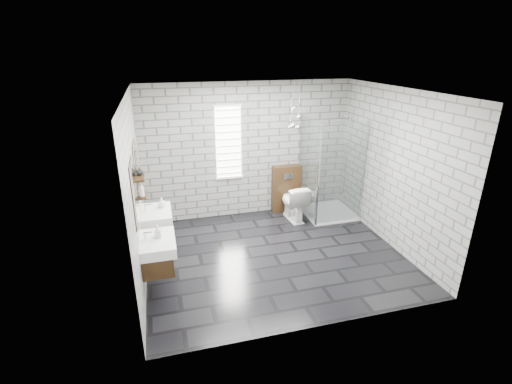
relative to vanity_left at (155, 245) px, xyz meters
name	(u,v)px	position (x,y,z in m)	size (l,w,h in m)	color
floor	(274,255)	(1.91, 0.53, -0.77)	(4.20, 3.60, 0.02)	black
ceiling	(278,90)	(1.91, 0.53, 1.95)	(4.20, 3.60, 0.02)	white
wall_back	(248,151)	(1.91, 2.34, 0.59)	(4.20, 0.02, 2.70)	gray
wall_front	(326,232)	(1.91, -1.28, 0.59)	(4.20, 0.02, 2.70)	gray
wall_left	(136,193)	(-0.20, 0.53, 0.59)	(0.02, 3.60, 2.70)	gray
wall_right	(393,169)	(4.02, 0.53, 0.59)	(0.02, 3.60, 2.70)	gray
vanity_left	(155,245)	(0.00, 0.00, 0.00)	(0.47, 0.70, 1.57)	#3A2411
vanity_right	(154,216)	(0.00, 0.97, 0.00)	(0.47, 0.70, 1.57)	#3A2411
shelf_lower	(142,195)	(-0.12, 0.48, 0.56)	(0.14, 0.30, 0.03)	#3A2411
shelf_upper	(139,178)	(-0.12, 0.48, 0.82)	(0.14, 0.30, 0.03)	#3A2411
window	(228,143)	(1.51, 2.32, 0.79)	(0.56, 0.05, 1.48)	white
cistern_panel	(286,188)	(2.71, 2.23, -0.26)	(0.60, 0.20, 1.00)	#3A2411
flush_plate	(288,177)	(2.71, 2.13, 0.04)	(0.18, 0.01, 0.12)	silver
shower_enclosure	(327,194)	(3.41, 1.72, -0.25)	(1.00, 1.00, 2.03)	white
pendant_cluster	(295,120)	(2.71, 1.90, 1.25)	(0.25, 0.25, 0.87)	silver
toilet	(293,202)	(2.71, 1.79, -0.38)	(0.42, 0.73, 0.74)	white
soap_bottle_a	(158,231)	(0.06, 0.04, 0.19)	(0.08, 0.09, 0.19)	#B2B2B2
soap_bottle_b	(162,203)	(0.14, 1.08, 0.18)	(0.13, 0.13, 0.16)	#B2B2B2
soap_bottle_c	(141,190)	(-0.11, 0.40, 0.68)	(0.08, 0.08, 0.21)	#B2B2B2
vase	(140,171)	(-0.11, 0.59, 0.89)	(0.11, 0.11, 0.11)	#B2B2B2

